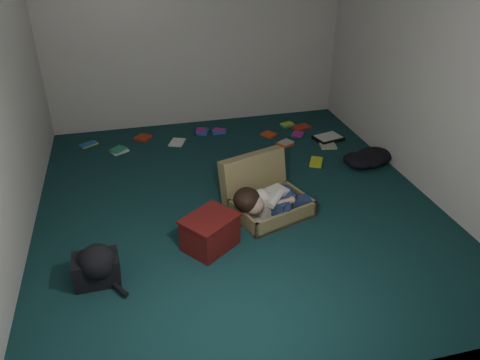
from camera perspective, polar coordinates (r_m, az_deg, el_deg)
name	(u,v)px	position (r m, az deg, el deg)	size (l,w,h in m)	color
floor	(237,202)	(4.89, -0.43, -2.72)	(4.50, 4.50, 0.00)	#14383A
wall_back	(195,29)	(6.47, -5.46, 17.81)	(4.50, 4.50, 0.00)	silver
wall_front	(342,217)	(2.41, 12.33, -4.42)	(4.50, 4.50, 0.00)	silver
wall_right	(430,66)	(5.16, 22.20, 12.75)	(4.50, 4.50, 0.00)	silver
suitcase	(264,195)	(4.72, 2.92, -1.79)	(0.91, 0.90, 0.53)	#8E7F4E
person	(270,201)	(4.54, 3.72, -2.52)	(0.81, 0.41, 0.33)	silver
maroon_bin	(210,232)	(4.19, -3.68, -6.36)	(0.58, 0.56, 0.32)	#5E1413
backpack	(96,268)	(4.01, -17.12, -10.24)	(0.45, 0.36, 0.27)	black
clothing_pile	(366,159)	(5.79, 15.05, 2.52)	(0.46, 0.38, 0.15)	black
paper_tray	(328,138)	(6.36, 10.70, 5.06)	(0.41, 0.35, 0.05)	black
book_scatter	(234,139)	(6.24, -0.75, 4.99)	(3.20, 1.47, 0.02)	#D6E929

